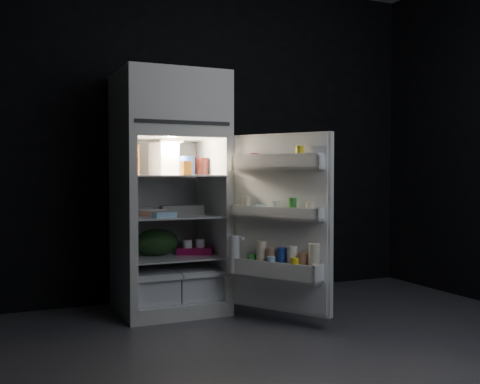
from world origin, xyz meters
name	(u,v)px	position (x,y,z in m)	size (l,w,h in m)	color
floor	(303,354)	(0.00, 0.00, 0.00)	(4.00, 3.40, 0.00)	#4F4F54
wall_back	(200,136)	(0.00, 1.70, 1.35)	(4.00, 0.00, 2.70)	black
refrigerator	(168,184)	(-0.40, 1.32, 0.96)	(0.76, 0.71, 1.78)	white
fridge_door	(279,226)	(0.18, 0.62, 0.68)	(0.54, 0.71, 1.22)	white
milk_jug	(164,159)	(-0.43, 1.33, 1.15)	(0.17, 0.17, 0.24)	white
mayo_jar	(186,166)	(-0.26, 1.29, 1.10)	(0.11, 0.11, 0.14)	#1B3A94
jam_jar	(202,166)	(-0.13, 1.31, 1.09)	(0.10, 0.10, 0.13)	black
amber_bottle	(133,160)	(-0.66, 1.34, 1.14)	(0.09, 0.09, 0.22)	#C25F1F
small_carton	(186,168)	(-0.33, 1.09, 1.08)	(0.07, 0.05, 0.10)	orange
egg_carton	(182,210)	(-0.31, 1.27, 0.76)	(0.32, 0.12, 0.07)	gray
pie	(150,212)	(-0.53, 1.35, 0.75)	(0.32, 0.32, 0.04)	tan
flat_package	(165,215)	(-0.50, 1.06, 0.75)	(0.16, 0.08, 0.04)	#94C6E4
wrapped_pkg	(181,209)	(-0.25, 1.47, 0.75)	(0.13, 0.11, 0.05)	beige
produce_bag	(157,242)	(-0.49, 1.30, 0.52)	(0.32, 0.27, 0.20)	#193815
yogurt_tray	(195,251)	(-0.21, 1.24, 0.45)	(0.26, 0.14, 0.05)	#A10D47
small_can_red	(188,245)	(-0.20, 1.45, 0.47)	(0.07, 0.07, 0.09)	#A10D47
small_can_silver	(188,246)	(-0.21, 1.40, 0.47)	(0.07, 0.07, 0.09)	silver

